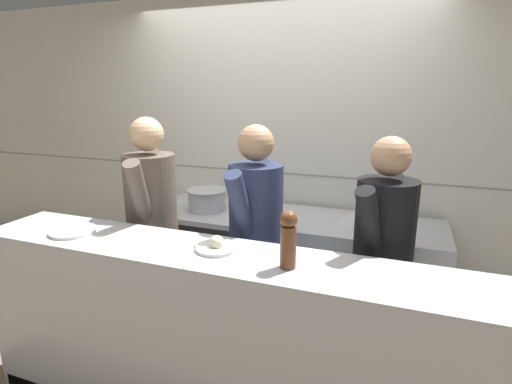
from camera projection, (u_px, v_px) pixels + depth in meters
wall_back_tiled at (278, 155)px, 3.38m from camera, size 8.00×0.06×2.60m
oven_range at (209, 258)px, 3.39m from camera, size 0.89×0.71×0.89m
prep_counter at (348, 280)px, 3.00m from camera, size 1.32×0.65×0.90m
pass_counter at (230, 346)px, 2.12m from camera, size 2.96×0.45×1.04m
stock_pot at (207, 199)px, 3.20m from camera, size 0.32×0.32×0.17m
mixing_bowl_steel at (353, 217)px, 2.89m from camera, size 0.23×0.23×0.09m
plated_dish_main at (73, 231)px, 2.30m from camera, size 0.26×0.26×0.02m
plated_dish_appetiser at (217, 246)px, 2.05m from camera, size 0.22×0.22×0.08m
pepper_mill at (288, 238)px, 1.81m from camera, size 0.08×0.08×0.28m
chef_head_cook at (153, 227)px, 2.72m from camera, size 0.43×0.72×1.67m
chef_sous at (256, 241)px, 2.50m from camera, size 0.35×0.72×1.64m
chef_line at (382, 263)px, 2.24m from camera, size 0.41×0.69×1.60m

